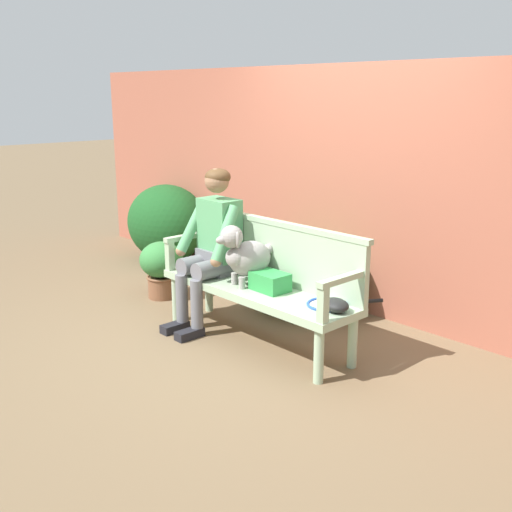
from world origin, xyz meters
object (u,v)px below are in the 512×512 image
Objects in this scene: garden_bench at (256,294)px; potted_plant at (161,266)px; baseball_glove at (335,305)px; sports_bag at (270,282)px; person_seated at (212,242)px; dog_on_bench at (245,255)px; tennis_racket at (331,304)px.

garden_bench is 3.27× the size of potted_plant.
baseball_glove is at bearing -1.66° from potted_plant.
sports_bag reaches higher than potted_plant.
potted_plant is (-1.55, 0.07, -0.21)m from sports_bag.
sports_bag is at bearing 2.97° from person_seated.
dog_on_bench reaches higher than potted_plant.
tennis_racket is 0.55m from sports_bag.
person_seated is 1.22m from tennis_racket.
dog_on_bench is 0.88× the size of tennis_racket.
tennis_racket is 2.09m from potted_plant.
garden_bench is 8.11× the size of baseball_glove.
person_seated is 6.01× the size of baseball_glove.
sports_bag reaches higher than tennis_racket.
sports_bag is (0.22, 0.05, -0.17)m from dog_on_bench.
sports_bag is (0.13, 0.02, 0.13)m from garden_bench.
person_seated reaches higher than sports_bag.
baseball_glove is 2.20m from potted_plant.
sports_bag reaches higher than garden_bench.
garden_bench is at bearing 1.13° from person_seated.
sports_bag is 0.51× the size of potted_plant.
baseball_glove is (0.86, 0.06, -0.20)m from dog_on_bench.
baseball_glove reaches higher than tennis_racket.
dog_on_bench reaches higher than sports_bag.
dog_on_bench is 0.90× the size of potted_plant.
person_seated is 4.72× the size of sports_bag.
sports_bag is at bearing -2.57° from potted_plant.
potted_plant is (-1.32, 0.12, -0.38)m from dog_on_bench.
garden_bench is at bearing -169.81° from sports_bag.
garden_bench is at bearing -171.67° from tennis_racket.
potted_plant is at bearing 173.49° from person_seated.
tennis_racket reaches higher than garden_bench.
tennis_racket is 1.99× the size of sports_bag.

